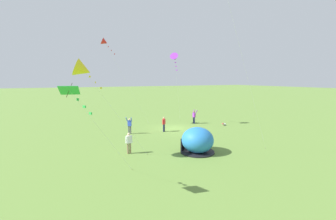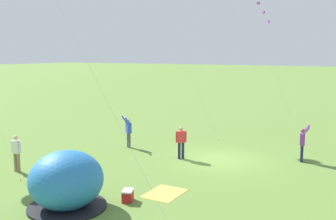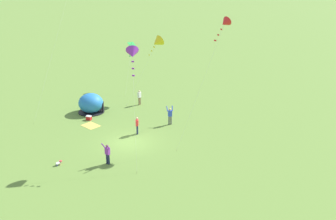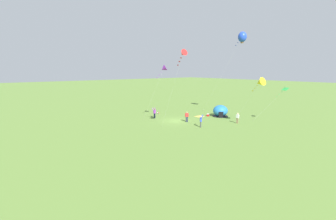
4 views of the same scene
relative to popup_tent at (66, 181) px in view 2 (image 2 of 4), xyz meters
name	(u,v)px [view 2 (image 2 of 4)]	position (x,y,z in m)	size (l,w,h in m)	color
ground_plane	(219,159)	(8.68, -2.40, -1.00)	(300.00, 300.00, 0.00)	olive
popup_tent	(66,181)	(0.00, 0.00, 0.00)	(2.81, 2.81, 2.10)	#2672BF
picnic_blanket	(165,193)	(2.96, -2.35, -0.99)	(1.70, 1.30, 0.01)	gold
cooler_box	(128,196)	(1.58, -1.54, -0.78)	(0.63, 0.54, 0.44)	red
person_far_back	(16,151)	(2.19, 5.15, -0.03)	(0.26, 0.59, 1.72)	#8C7251
person_strolling	(181,141)	(7.85, -0.61, -0.03)	(0.43, 0.47, 1.72)	#1E2347
person_flying_kite	(303,143)	(10.34, -6.27, 0.00)	(0.67, 0.53, 1.89)	#1E2347
person_arms_raised	(128,131)	(8.59, 3.22, 0.00)	(0.67, 0.72, 1.89)	#4C4C51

